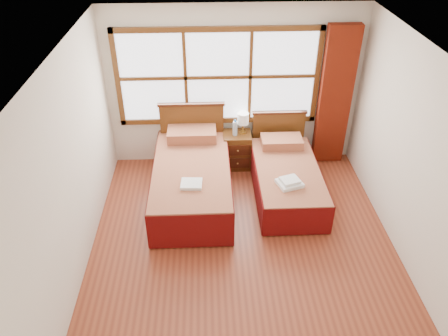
{
  "coord_description": "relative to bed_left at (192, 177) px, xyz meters",
  "views": [
    {
      "loc": [
        -0.44,
        -4.16,
        4.09
      ],
      "look_at": [
        -0.22,
        0.7,
        0.82
      ],
      "focal_mm": 35.0,
      "sensor_mm": 36.0,
      "label": 1
    }
  ],
  "objects": [
    {
      "name": "ceiling",
      "position": [
        0.68,
        -1.2,
        2.27
      ],
      "size": [
        4.5,
        4.5,
        0.0
      ],
      "primitive_type": "plane",
      "rotation": [
        3.14,
        0.0,
        0.0
      ],
      "color": "white",
      "rests_on": "wall_back"
    },
    {
      "name": "bed_right",
      "position": [
        1.42,
        0.0,
        -0.05
      ],
      "size": [
        0.96,
        1.98,
        0.92
      ],
      "color": "#421D0D",
      "rests_on": "floor"
    },
    {
      "name": "nightstand",
      "position": [
        0.73,
        0.8,
        -0.03
      ],
      "size": [
        0.45,
        0.45,
        0.61
      ],
      "color": "#5B3313",
      "rests_on": "floor"
    },
    {
      "name": "wall_left",
      "position": [
        -1.32,
        -1.2,
        0.97
      ],
      "size": [
        0.0,
        4.5,
        4.5
      ],
      "primitive_type": "plane",
      "rotation": [
        1.57,
        0.0,
        1.57
      ],
      "color": "silver",
      "rests_on": "floor"
    },
    {
      "name": "lamp",
      "position": [
        0.82,
        0.84,
        0.52
      ],
      "size": [
        0.18,
        0.18,
        0.35
      ],
      "color": "gold",
      "rests_on": "nightstand"
    },
    {
      "name": "wall_back",
      "position": [
        0.68,
        1.05,
        0.97
      ],
      "size": [
        4.0,
        0.0,
        4.0
      ],
      "primitive_type": "plane",
      "rotation": [
        1.57,
        0.0,
        0.0
      ],
      "color": "silver",
      "rests_on": "floor"
    },
    {
      "name": "window",
      "position": [
        0.43,
        1.02,
        1.17
      ],
      "size": [
        3.16,
        0.06,
        1.56
      ],
      "color": "white",
      "rests_on": "wall_back"
    },
    {
      "name": "curtain",
      "position": [
        2.28,
        0.91,
        0.84
      ],
      "size": [
        0.5,
        0.16,
        2.3
      ],
      "primitive_type": "cube",
      "color": "maroon",
      "rests_on": "wall_back"
    },
    {
      "name": "towels_left",
      "position": [
        0.01,
        -0.55,
        0.27
      ],
      "size": [
        0.3,
        0.27,
        0.04
      ],
      "rotation": [
        0.0,
        0.0,
        -0.06
      ],
      "color": "white",
      "rests_on": "bed_left"
    },
    {
      "name": "bottle_far",
      "position": [
        0.69,
        0.77,
        0.4
      ],
      "size": [
        0.07,
        0.07,
        0.28
      ],
      "color": "#ABC4DC",
      "rests_on": "nightstand"
    },
    {
      "name": "floor",
      "position": [
        0.68,
        -1.2,
        -0.33
      ],
      "size": [
        4.5,
        4.5,
        0.0
      ],
      "primitive_type": "plane",
      "color": "brown",
      "rests_on": "ground"
    },
    {
      "name": "bed_left",
      "position": [
        0.0,
        0.0,
        0.0
      ],
      "size": [
        1.13,
        2.19,
        1.1
      ],
      "color": "#421D0D",
      "rests_on": "floor"
    },
    {
      "name": "wall_right",
      "position": [
        2.68,
        -1.2,
        0.97
      ],
      "size": [
        0.0,
        4.5,
        4.5
      ],
      "primitive_type": "plane",
      "rotation": [
        1.57,
        0.0,
        -1.57
      ],
      "color": "silver",
      "rests_on": "floor"
    },
    {
      "name": "towels_right",
      "position": [
        1.38,
        -0.47,
        0.2
      ],
      "size": [
        0.4,
        0.37,
        0.1
      ],
      "rotation": [
        0.0,
        0.0,
        0.32
      ],
      "color": "white",
      "rests_on": "bed_right"
    },
    {
      "name": "bottle_near",
      "position": [
        0.68,
        0.79,
        0.38
      ],
      "size": [
        0.06,
        0.06,
        0.24
      ],
      "color": "#ABC4DC",
      "rests_on": "nightstand"
    }
  ]
}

